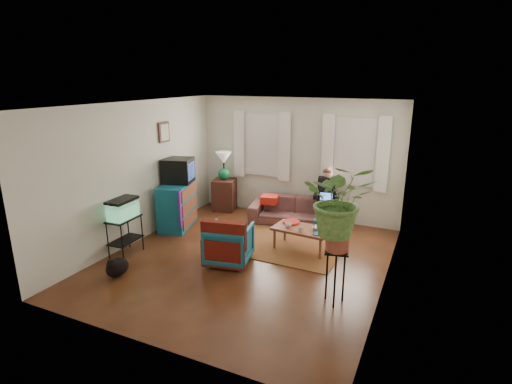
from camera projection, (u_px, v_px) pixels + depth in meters
The scene contains 31 objects.
floor at pixel (246, 260), 6.82m from camera, with size 4.50×5.00×0.01m, color #4F2B14.
ceiling at pixel (245, 104), 6.10m from camera, with size 4.50×5.00×0.01m, color white.
wall_back at pixel (297, 159), 8.64m from camera, with size 4.50×0.01×2.60m, color silver.
wall_front at pixel (143, 242), 4.28m from camera, with size 4.50×0.01×2.60m, color silver.
wall_left at pixel (137, 173), 7.37m from camera, with size 0.01×5.00×2.60m, color silver.
wall_right at pixel (390, 204), 5.55m from camera, with size 0.01×5.00×2.60m, color silver.
window_left at pixel (263, 145), 8.88m from camera, with size 1.08×0.04×1.38m, color white.
window_right at pixel (355, 152), 8.05m from camera, with size 1.08×0.04×1.38m, color white.
curtains_left at pixel (261, 145), 8.81m from camera, with size 1.36×0.06×1.50m, color white.
curtains_right at pixel (354, 153), 7.98m from camera, with size 1.36×0.06×1.50m, color white.
picture_frame at pixel (164, 132), 7.91m from camera, with size 0.04×0.32×0.40m, color #3D2616.
area_rug at pixel (287, 245), 7.38m from camera, with size 2.00×1.60×0.01m, color maroon.
sofa at pixel (294, 207), 8.46m from camera, with size 1.85×0.73×0.72m, color brown.
seated_person at pixel (326, 200), 8.24m from camera, with size 0.46×0.57×1.10m, color black, non-canonical shape.
side_table at pixel (224, 195), 9.31m from camera, with size 0.50×0.50×0.72m, color #412218.
table_lamp at pixel (224, 167), 9.13m from camera, with size 0.37×0.37×0.66m, color white, non-canonical shape.
dresser at pixel (177, 205), 8.22m from camera, with size 0.52×1.03×0.93m, color #125E6D.
crt_tv at pixel (178, 170), 8.12m from camera, with size 0.57×0.52×0.50m, color black.
aquarium_stand at pixel (125, 236), 6.93m from camera, with size 0.34×0.60×0.68m, color black.
aquarium at pixel (123, 208), 6.79m from camera, with size 0.30×0.55×0.36m, color #7FD899.
black_cat at pixel (117, 265), 6.21m from camera, with size 0.27×0.42×0.36m, color black.
armchair at pixel (229, 242), 6.63m from camera, with size 0.71×0.66×0.72m, color #12536D.
serape_throw at pixel (223, 240), 6.33m from camera, with size 0.73×0.17×0.60m, color #9E0A0A.
coffee_table at pixel (302, 239), 7.16m from camera, with size 1.01×0.55×0.42m, color olive.
cup_a at pixel (288, 225), 7.13m from camera, with size 0.11×0.11×0.09m, color white.
cup_b at pixel (301, 229), 6.93m from camera, with size 0.09×0.09×0.09m, color beige.
bowl at pixel (318, 228), 7.04m from camera, with size 0.20×0.20×0.05m, color white.
snack_tray at pixel (291, 222), 7.35m from camera, with size 0.31×0.31×0.04m, color #B21414.
birdcage at pixel (318, 226), 6.78m from camera, with size 0.16×0.16×0.29m, color #115B6B, non-canonical shape.
plant_stand at pixel (335, 277), 5.42m from camera, with size 0.33×0.33×0.79m, color black.
potted_plant at pixel (339, 211), 5.16m from camera, with size 0.90×0.78×1.00m, color #599947.
Camera 1 is at (2.77, -5.59, 3.00)m, focal length 28.00 mm.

